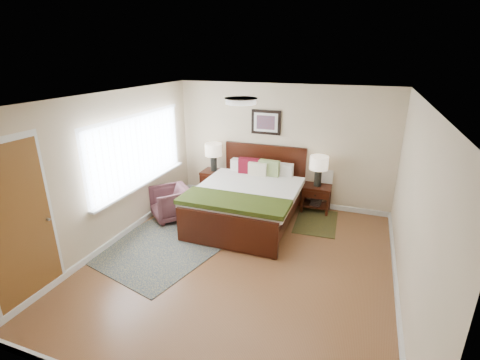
{
  "coord_description": "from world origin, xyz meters",
  "views": [
    {
      "loc": [
        1.58,
        -4.36,
        3.05
      ],
      "look_at": [
        -0.3,
        0.78,
        1.05
      ],
      "focal_mm": 26.0,
      "sensor_mm": 36.0,
      "label": 1
    }
  ],
  "objects_px": {
    "armchair": "(171,203)",
    "lamp_left": "(213,152)",
    "nightstand_right": "(316,196)",
    "rug_persian": "(171,240)",
    "bed": "(248,194)",
    "nightstand_left": "(214,176)",
    "lamp_right": "(319,165)"
  },
  "relations": [
    {
      "from": "nightstand_right",
      "to": "armchair",
      "type": "xyz_separation_m",
      "value": [
        -2.61,
        -1.29,
        -0.02
      ]
    },
    {
      "from": "nightstand_right",
      "to": "rug_persian",
      "type": "height_order",
      "value": "nightstand_right"
    },
    {
      "from": "lamp_right",
      "to": "bed",
      "type": "bearing_deg",
      "value": -142.28
    },
    {
      "from": "bed",
      "to": "armchair",
      "type": "relative_size",
      "value": 3.27
    },
    {
      "from": "bed",
      "to": "lamp_left",
      "type": "relative_size",
      "value": 3.74
    },
    {
      "from": "nightstand_left",
      "to": "armchair",
      "type": "bearing_deg",
      "value": -105.06
    },
    {
      "from": "rug_persian",
      "to": "armchair",
      "type": "bearing_deg",
      "value": 134.16
    },
    {
      "from": "bed",
      "to": "nightstand_right",
      "type": "xyz_separation_m",
      "value": [
        1.16,
        0.88,
        -0.22
      ]
    },
    {
      "from": "nightstand_right",
      "to": "lamp_left",
      "type": "relative_size",
      "value": 0.91
    },
    {
      "from": "lamp_left",
      "to": "armchair",
      "type": "height_order",
      "value": "lamp_left"
    },
    {
      "from": "lamp_right",
      "to": "armchair",
      "type": "height_order",
      "value": "lamp_right"
    },
    {
      "from": "bed",
      "to": "nightstand_right",
      "type": "bearing_deg",
      "value": 37.32
    },
    {
      "from": "bed",
      "to": "nightstand_left",
      "type": "relative_size",
      "value": 3.75
    },
    {
      "from": "bed",
      "to": "lamp_left",
      "type": "height_order",
      "value": "bed"
    },
    {
      "from": "nightstand_right",
      "to": "armchair",
      "type": "distance_m",
      "value": 2.91
    },
    {
      "from": "lamp_left",
      "to": "rug_persian",
      "type": "bearing_deg",
      "value": -87.1
    },
    {
      "from": "armchair",
      "to": "lamp_left",
      "type": "bearing_deg",
      "value": 117.54
    },
    {
      "from": "nightstand_left",
      "to": "rug_persian",
      "type": "relative_size",
      "value": 0.24
    },
    {
      "from": "lamp_left",
      "to": "armchair",
      "type": "bearing_deg",
      "value": -104.82
    },
    {
      "from": "nightstand_left",
      "to": "lamp_left",
      "type": "height_order",
      "value": "lamp_left"
    },
    {
      "from": "nightstand_left",
      "to": "lamp_left",
      "type": "distance_m",
      "value": 0.56
    },
    {
      "from": "lamp_left",
      "to": "nightstand_right",
      "type": "bearing_deg",
      "value": -0.32
    },
    {
      "from": "nightstand_left",
      "to": "armchair",
      "type": "height_order",
      "value": "armchair"
    },
    {
      "from": "bed",
      "to": "lamp_left",
      "type": "bearing_deg",
      "value": 141.02
    },
    {
      "from": "nightstand_left",
      "to": "nightstand_right",
      "type": "xyz_separation_m",
      "value": [
        2.26,
        0.01,
        -0.14
      ]
    },
    {
      "from": "bed",
      "to": "nightstand_right",
      "type": "relative_size",
      "value": 4.11
    },
    {
      "from": "bed",
      "to": "rug_persian",
      "type": "height_order",
      "value": "bed"
    },
    {
      "from": "armchair",
      "to": "rug_persian",
      "type": "height_order",
      "value": "armchair"
    },
    {
      "from": "nightstand_right",
      "to": "rug_persian",
      "type": "relative_size",
      "value": 0.22
    },
    {
      "from": "nightstand_left",
      "to": "nightstand_right",
      "type": "distance_m",
      "value": 2.27
    },
    {
      "from": "nightstand_right",
      "to": "rug_persian",
      "type": "xyz_separation_m",
      "value": [
        -2.16,
        -2.07,
        -0.34
      ]
    },
    {
      "from": "nightstand_right",
      "to": "rug_persian",
      "type": "bearing_deg",
      "value": -136.19
    }
  ]
}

